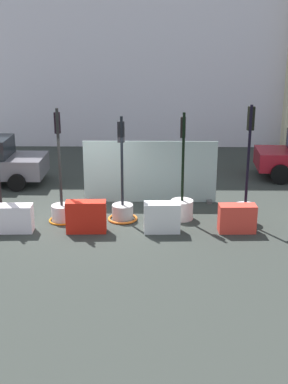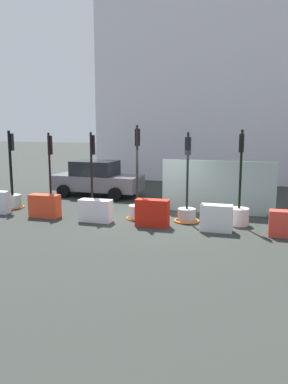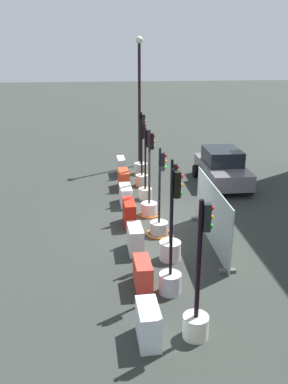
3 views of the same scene
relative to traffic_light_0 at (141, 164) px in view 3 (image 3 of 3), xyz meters
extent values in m
plane|color=#2E322E|center=(6.36, -0.02, -0.51)|extent=(120.00, 120.00, 0.00)
cylinder|color=#ABB6B0|center=(0.00, -0.01, -0.24)|extent=(0.69, 0.69, 0.54)
cylinder|color=black|center=(0.00, -0.01, 1.33)|extent=(0.11, 0.11, 2.61)
cube|color=black|center=(0.00, 0.12, 2.17)|extent=(0.16, 0.15, 0.69)
sphere|color=red|center=(0.00, 0.21, 2.40)|extent=(0.10, 0.10, 0.10)
sphere|color=orange|center=(0.00, 0.21, 2.17)|extent=(0.10, 0.10, 0.10)
sphere|color=green|center=(0.00, 0.21, 1.95)|extent=(0.10, 0.10, 0.10)
torus|color=orange|center=(0.00, -0.01, -0.49)|extent=(0.90, 0.90, 0.05)
cylinder|color=beige|center=(1.91, -0.15, -0.26)|extent=(0.59, 0.59, 0.51)
cylinder|color=black|center=(1.91, -0.15, 1.28)|extent=(0.08, 0.08, 2.57)
cube|color=black|center=(1.89, -0.05, 2.09)|extent=(0.15, 0.14, 0.73)
sphere|color=red|center=(1.89, 0.03, 2.33)|extent=(0.09, 0.09, 0.09)
sphere|color=orange|center=(1.89, 0.03, 2.09)|extent=(0.09, 0.09, 0.09)
sphere|color=green|center=(1.89, 0.03, 1.84)|extent=(0.09, 0.09, 0.09)
cylinder|color=#BAAFA1|center=(3.70, -0.17, -0.28)|extent=(0.59, 0.59, 0.46)
cylinder|color=black|center=(3.70, -0.17, 1.27)|extent=(0.09, 0.09, 2.64)
cube|color=black|center=(3.70, -0.06, 2.12)|extent=(0.16, 0.14, 0.72)
sphere|color=red|center=(3.71, 0.02, 2.36)|extent=(0.10, 0.10, 0.10)
sphere|color=orange|center=(3.71, 0.02, 2.12)|extent=(0.10, 0.10, 0.10)
sphere|color=green|center=(3.71, 0.02, 1.88)|extent=(0.10, 0.10, 0.10)
cylinder|color=silver|center=(5.51, -0.20, -0.27)|extent=(0.62, 0.62, 0.50)
cylinder|color=black|center=(5.51, -0.20, 1.41)|extent=(0.08, 0.08, 2.86)
cube|color=black|center=(5.48, -0.10, 2.41)|extent=(0.17, 0.15, 0.60)
sphere|color=red|center=(5.47, -0.02, 2.62)|extent=(0.09, 0.09, 0.09)
sphere|color=orange|center=(5.47, -0.02, 2.41)|extent=(0.09, 0.09, 0.09)
sphere|color=green|center=(5.47, -0.02, 2.21)|extent=(0.09, 0.09, 0.09)
torus|color=orange|center=(5.51, -0.20, -0.49)|extent=(0.81, 0.81, 0.05)
cylinder|color=#B1AAA9|center=(7.30, -0.06, -0.28)|extent=(0.63, 0.63, 0.47)
cylinder|color=black|center=(7.30, -0.06, 1.28)|extent=(0.08, 0.08, 2.64)
cube|color=black|center=(7.27, 0.05, 2.13)|extent=(0.20, 0.17, 0.61)
sphere|color=red|center=(7.25, 0.13, 2.34)|extent=(0.11, 0.11, 0.11)
sphere|color=orange|center=(7.25, 0.13, 2.13)|extent=(0.11, 0.11, 0.11)
sphere|color=green|center=(7.25, 0.13, 1.93)|extent=(0.11, 0.11, 0.11)
torus|color=orange|center=(7.30, -0.06, -0.48)|extent=(0.89, 0.89, 0.07)
cylinder|color=silver|center=(9.07, 0.05, -0.22)|extent=(0.67, 0.67, 0.58)
cylinder|color=black|center=(9.07, 0.05, 1.38)|extent=(0.08, 0.08, 2.63)
cube|color=black|center=(9.05, 0.15, 2.25)|extent=(0.16, 0.15, 0.60)
sphere|color=red|center=(9.04, 0.23, 2.45)|extent=(0.09, 0.09, 0.09)
sphere|color=orange|center=(9.04, 0.23, 2.25)|extent=(0.09, 0.09, 0.09)
sphere|color=green|center=(9.04, 0.23, 2.05)|extent=(0.09, 0.09, 0.09)
cylinder|color=#B0ABB2|center=(10.90, -0.24, -0.23)|extent=(0.60, 0.60, 0.57)
cylinder|color=black|center=(10.90, -0.24, 1.51)|extent=(0.08, 0.08, 2.91)
cube|color=black|center=(10.92, -0.13, 2.56)|extent=(0.19, 0.18, 0.66)
sphere|color=red|center=(10.94, -0.04, 2.78)|extent=(0.11, 0.11, 0.11)
sphere|color=orange|center=(10.94, -0.04, 2.56)|extent=(0.11, 0.11, 0.11)
sphere|color=green|center=(10.94, -0.04, 2.34)|extent=(0.11, 0.11, 0.11)
cylinder|color=silver|center=(12.73, 0.05, -0.24)|extent=(0.60, 0.60, 0.54)
cylinder|color=black|center=(12.73, 0.05, 1.44)|extent=(0.11, 0.11, 2.81)
cube|color=black|center=(12.73, 0.18, 2.45)|extent=(0.17, 0.16, 0.61)
sphere|color=red|center=(12.72, 0.27, 2.65)|extent=(0.10, 0.10, 0.10)
sphere|color=orange|center=(12.72, 0.27, 2.45)|extent=(0.10, 0.10, 0.10)
sphere|color=green|center=(12.72, 0.27, 2.25)|extent=(0.10, 0.10, 0.10)
cube|color=silver|center=(0.01, -1.03, -0.08)|extent=(1.11, 0.41, 0.86)
cube|color=red|center=(2.17, -1.01, -0.09)|extent=(1.14, 0.50, 0.84)
cube|color=white|center=(4.25, -1.04, -0.12)|extent=(1.17, 0.51, 0.78)
cube|color=red|center=(6.33, -1.03, -0.06)|extent=(1.13, 0.44, 0.91)
cube|color=silver|center=(8.45, -0.98, -0.08)|extent=(1.03, 0.49, 0.86)
cube|color=red|center=(10.56, -0.95, -0.11)|extent=(1.05, 0.48, 0.80)
cube|color=silver|center=(12.76, -1.04, -0.07)|extent=(1.02, 0.52, 0.88)
cube|color=slate|center=(2.13, 3.63, 0.14)|extent=(4.24, 1.80, 0.71)
cube|color=black|center=(2.01, 3.64, 0.84)|extent=(2.02, 1.58, 0.68)
cylinder|color=black|center=(3.45, 4.57, -0.21)|extent=(0.61, 0.28, 0.61)
cylinder|color=black|center=(3.44, 2.68, -0.21)|extent=(0.61, 0.28, 0.61)
cylinder|color=black|center=(0.82, 4.59, -0.21)|extent=(0.61, 0.28, 0.61)
cylinder|color=black|center=(0.81, 2.69, -0.21)|extent=(0.61, 0.28, 0.61)
cylinder|color=black|center=(-1.52, 0.06, 2.65)|extent=(0.15, 0.15, 6.34)
sphere|color=silver|center=(-1.52, 0.06, 5.97)|extent=(0.36, 0.36, 0.36)
cube|color=#8FA7A3|center=(8.10, 1.60, 0.50)|extent=(4.31, 0.04, 2.04)
cube|color=#4C4C4C|center=(6.16, 1.60, -0.46)|extent=(0.16, 0.50, 0.10)
cube|color=#4C4C4C|center=(10.05, 1.60, -0.46)|extent=(0.16, 0.50, 0.10)
camera|label=1|loc=(8.18, -14.50, 5.07)|focal=48.32mm
camera|label=2|loc=(10.05, -13.05, 2.79)|focal=36.09mm
camera|label=3|loc=(20.49, -1.91, 5.86)|focal=39.08mm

